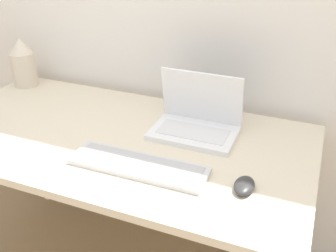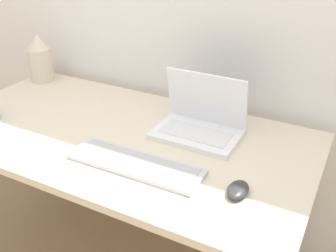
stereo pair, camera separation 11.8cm
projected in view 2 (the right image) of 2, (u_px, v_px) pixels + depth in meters
desk at (120, 150)px, 1.57m from camera, size 1.50×0.77×0.75m
laptop at (200, 122)px, 1.51m from camera, size 0.32×0.22×0.23m
keyboard at (135, 164)px, 1.33m from camera, size 0.48×0.15×0.02m
mouse at (238, 190)px, 1.19m from camera, size 0.06×0.10×0.03m
vase at (40, 58)px, 1.97m from camera, size 0.12×0.12×0.24m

